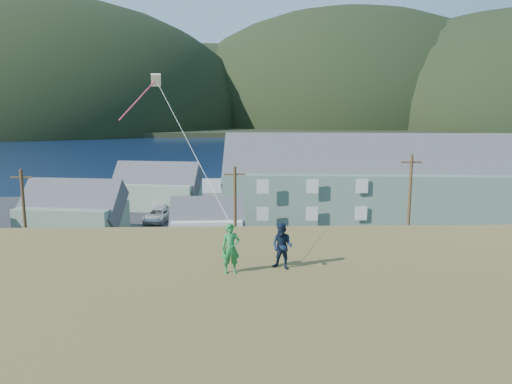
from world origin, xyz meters
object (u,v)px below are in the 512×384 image
(wharf, at_px, (196,188))
(lodge, at_px, (378,182))
(shed_white, at_px, (208,223))
(kite_flyer_navy, at_px, (282,246))
(kite_flyer_green, at_px, (231,248))
(shed_palegreen_far, at_px, (157,187))
(shed_palegreen_near, at_px, (73,212))

(wharf, height_order, lodge, lodge)
(shed_white, height_order, kite_flyer_navy, kite_flyer_navy)
(kite_flyer_green, bearing_deg, lodge, 59.01)
(shed_white, relative_size, kite_flyer_green, 4.05)
(wharf, bearing_deg, kite_flyer_navy, -81.82)
(lodge, bearing_deg, kite_flyer_green, -107.70)
(wharf, bearing_deg, shed_palegreen_far, -105.47)
(wharf, distance_m, shed_palegreen_far, 14.00)
(shed_palegreen_near, xyz_separation_m, shed_palegreen_far, (5.80, 14.24, 0.11))
(lodge, xyz_separation_m, kite_flyer_green, (-15.46, -37.47, 3.47))
(wharf, relative_size, shed_palegreen_near, 2.49)
(lodge, relative_size, shed_white, 4.93)
(shed_palegreen_far, bearing_deg, shed_palegreen_near, -102.41)
(wharf, relative_size, kite_flyer_green, 15.00)
(shed_palegreen_far, bearing_deg, lodge, -8.32)
(shed_white, bearing_deg, lodge, 23.28)
(shed_palegreen_near, relative_size, kite_flyer_green, 6.03)
(shed_white, distance_m, kite_flyer_green, 29.56)
(shed_palegreen_near, height_order, kite_flyer_navy, kite_flyer_navy)
(lodge, distance_m, shed_palegreen_far, 27.20)
(lodge, bearing_deg, shed_white, -149.95)
(wharf, height_order, kite_flyer_green, kite_flyer_green)
(wharf, bearing_deg, shed_white, -82.80)
(wharf, height_order, shed_white, shed_white)
(shed_palegreen_near, xyz_separation_m, shed_white, (13.32, -2.83, -0.53))
(shed_palegreen_far, bearing_deg, kite_flyer_green, -67.56)
(lodge, distance_m, kite_flyer_navy, 39.65)
(shed_palegreen_far, xyz_separation_m, kite_flyer_navy, (12.13, -45.49, 5.26))
(wharf, height_order, shed_palegreen_far, shed_palegreen_far)
(shed_white, distance_m, kite_flyer_navy, 29.39)
(shed_white, xyz_separation_m, shed_palegreen_far, (-7.52, 17.07, 0.64))
(shed_palegreen_near, bearing_deg, lodge, 19.27)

